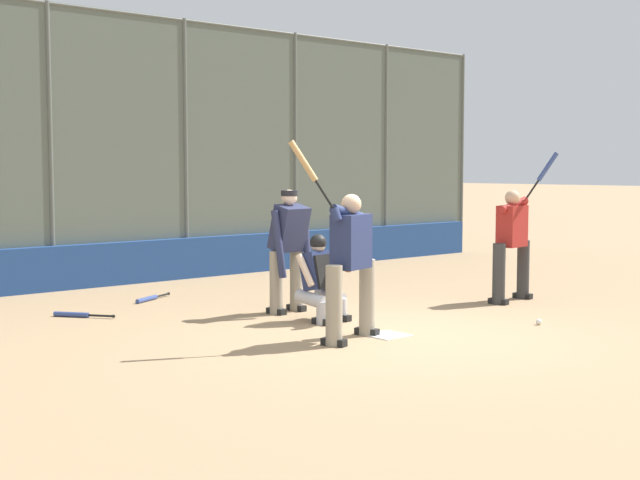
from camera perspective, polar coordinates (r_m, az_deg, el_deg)
name	(u,v)px	position (r m, az deg, el deg)	size (l,w,h in m)	color
ground_plane	(387,336)	(10.31, 4.32, -6.13)	(160.00, 160.00, 0.00)	#9E7F5B
home_plate_marker	(387,335)	(10.30, 4.32, -6.09)	(0.43, 0.43, 0.01)	white
backstop_fence	(122,143)	(15.09, -12.59, 6.07)	(17.37, 0.08, 4.48)	#515651
padding_wall	(127,263)	(15.07, -12.27, -1.44)	(16.94, 0.18, 0.70)	navy
bleachers_beyond	(136,240)	(18.13, -11.68, 0.00)	(12.10, 2.50, 1.48)	slate
batter_at_plate	(350,261)	(9.87, 1.95, -1.35)	(1.14, 0.55, 2.22)	gray
catcher_behind_plate	(323,277)	(11.13, 0.19, -2.35)	(0.61, 0.71, 1.10)	#B7B7BC
umpire_home	(289,247)	(11.76, -2.02, -0.46)	(0.66, 0.45, 1.64)	gray
batter_on_deck	(512,241)	(13.07, 12.21, -0.06)	(1.07, 0.57, 2.15)	#333333
spare_bat_near_backstop	(76,315)	(11.94, -15.34, -4.63)	(0.54, 0.72, 0.07)	black
spare_bat_by_padding	(149,299)	(13.16, -10.87, -3.70)	(0.80, 0.46, 0.07)	black
baseball_loose	(539,322)	(11.29, 13.83, -5.11)	(0.07, 0.07, 0.07)	white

